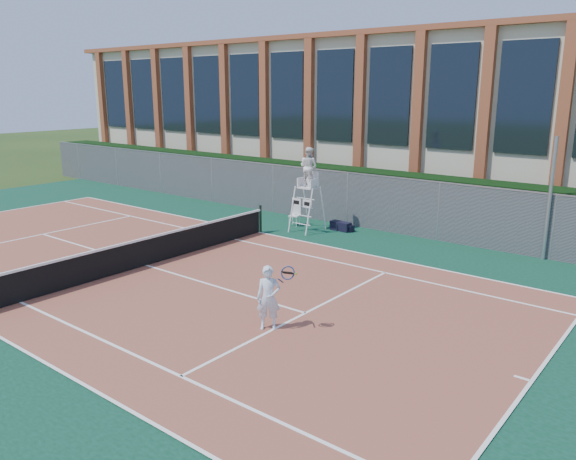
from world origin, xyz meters
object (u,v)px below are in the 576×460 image
Objects in this scene: steel_pole at (550,199)px; tennis_player at (269,298)px; umpire_chair at (309,169)px; plastic_chair at (295,213)px.

tennis_player is at bearing -109.48° from steel_pole.
steel_pole is 8.71m from umpire_chair.
steel_pole is at bearing 10.97° from umpire_chair.
umpire_chair reaches higher than tennis_player.
plastic_chair is at bearing 159.14° from umpire_chair.
steel_pole is 1.21× the size of umpire_chair.
umpire_chair is at bearing -169.03° from steel_pole.
steel_pole is 10.67m from tennis_player.
umpire_chair is 2.19m from plastic_chair.
steel_pole reaches higher than plastic_chair.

